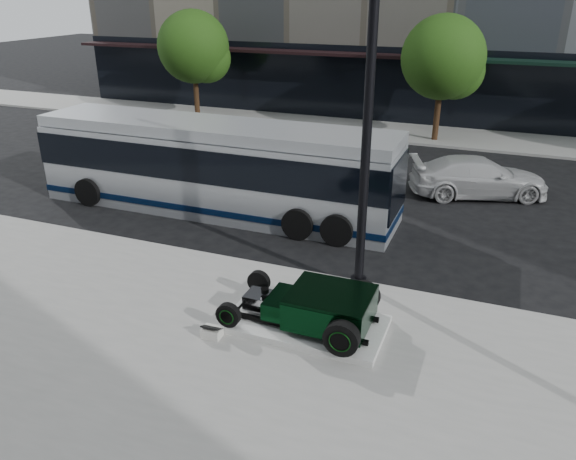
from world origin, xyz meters
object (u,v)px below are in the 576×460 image
at_px(hot_rod, 321,307).
at_px(lamppost, 366,154).
at_px(transit_bus, 215,166).
at_px(white_sedan, 479,177).

xyz_separation_m(hot_rod, lamppost, (0.24, 2.28, 2.75)).
height_order(transit_bus, white_sedan, transit_bus).
bearing_deg(white_sedan, hot_rod, 147.11).
xyz_separation_m(lamppost, transit_bus, (-5.83, 3.52, -1.96)).
bearing_deg(white_sedan, transit_bus, 100.01).
bearing_deg(transit_bus, lamppost, -31.11).
bearing_deg(transit_bus, hot_rod, -46.04).
relative_size(hot_rod, white_sedan, 0.68).
bearing_deg(hot_rod, transit_bus, 133.96).
bearing_deg(transit_bus, white_sedan, 29.69).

